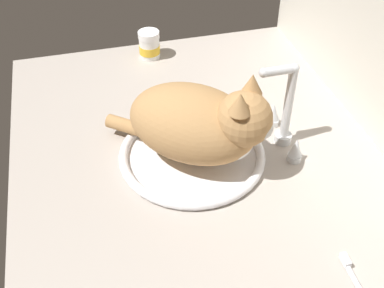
% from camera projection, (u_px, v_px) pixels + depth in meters
% --- Properties ---
extents(countertop, '(1.10, 0.82, 0.03)m').
position_uv_depth(countertop, '(200.00, 167.00, 1.07)').
color(countertop, '#ADA399').
rests_on(countertop, ground).
extents(sink_basin, '(0.33, 0.33, 0.02)m').
position_uv_depth(sink_basin, '(192.00, 154.00, 1.07)').
color(sink_basin, white).
rests_on(sink_basin, countertop).
extents(faucet, '(0.16, 0.10, 0.21)m').
position_uv_depth(faucet, '(284.00, 115.00, 1.06)').
color(faucet, silver).
rests_on(faucet, countertop).
extents(cat, '(0.32, 0.34, 0.21)m').
position_uv_depth(cat, '(202.00, 123.00, 1.00)').
color(cat, tan).
rests_on(cat, sink_basin).
extents(pill_bottle, '(0.06, 0.06, 0.08)m').
position_uv_depth(pill_bottle, '(149.00, 45.00, 1.38)').
color(pill_bottle, white).
rests_on(pill_bottle, countertop).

